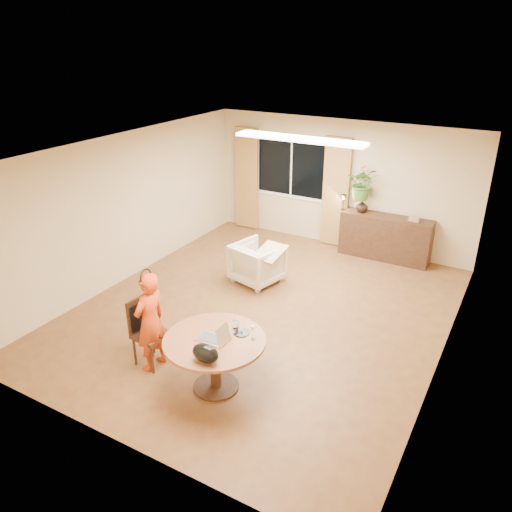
{
  "coord_description": "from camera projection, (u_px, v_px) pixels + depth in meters",
  "views": [
    {
      "loc": [
        3.35,
        -6.14,
        4.13
      ],
      "look_at": [
        -0.01,
        -0.2,
        1.05
      ],
      "focal_mm": 35.0,
      "sensor_mm": 36.0,
      "label": 1
    }
  ],
  "objects": [
    {
      "name": "floor",
      "position": [
        263.0,
        311.0,
        8.07
      ],
      "size": [
        6.5,
        6.5,
        0.0
      ],
      "primitive_type": "plane",
      "color": "brown",
      "rests_on": "ground"
    },
    {
      "name": "ceiling",
      "position": [
        264.0,
        151.0,
        7.0
      ],
      "size": [
        6.5,
        6.5,
        0.0
      ],
      "primitive_type": "plane",
      "rotation": [
        3.14,
        0.0,
        0.0
      ],
      "color": "white",
      "rests_on": "wall_back"
    },
    {
      "name": "wall_back",
      "position": [
        340.0,
        184.0,
        10.11
      ],
      "size": [
        5.5,
        0.0,
        5.5
      ],
      "primitive_type": "plane",
      "rotation": [
        1.57,
        0.0,
        0.0
      ],
      "color": "tan",
      "rests_on": "floor"
    },
    {
      "name": "wall_left",
      "position": [
        127.0,
        208.0,
        8.77
      ],
      "size": [
        0.0,
        6.5,
        6.5
      ],
      "primitive_type": "plane",
      "rotation": [
        1.57,
        0.0,
        1.57
      ],
      "color": "tan",
      "rests_on": "floor"
    },
    {
      "name": "wall_right",
      "position": [
        454.0,
        277.0,
        6.3
      ],
      "size": [
        0.0,
        6.5,
        6.5
      ],
      "primitive_type": "plane",
      "rotation": [
        1.57,
        0.0,
        -1.57
      ],
      "color": "tan",
      "rests_on": "floor"
    },
    {
      "name": "window",
      "position": [
        291.0,
        168.0,
        10.51
      ],
      "size": [
        1.7,
        0.03,
        1.3
      ],
      "color": "white",
      "rests_on": "wall_back"
    },
    {
      "name": "curtain_left",
      "position": [
        247.0,
        179.0,
        11.07
      ],
      "size": [
        0.55,
        0.08,
        2.25
      ],
      "primitive_type": "cube",
      "color": "olive",
      "rests_on": "wall_back"
    },
    {
      "name": "curtain_right",
      "position": [
        336.0,
        193.0,
        10.13
      ],
      "size": [
        0.55,
        0.08,
        2.25
      ],
      "primitive_type": "cube",
      "color": "olive",
      "rests_on": "wall_back"
    },
    {
      "name": "ceiling_panel",
      "position": [
        300.0,
        139.0,
        7.97
      ],
      "size": [
        2.2,
        0.35,
        0.05
      ],
      "primitive_type": "cube",
      "color": "white",
      "rests_on": "ceiling"
    },
    {
      "name": "dining_table",
      "position": [
        215.0,
        350.0,
        6.12
      ],
      "size": [
        1.26,
        1.26,
        0.72
      ],
      "color": "brown",
      "rests_on": "floor"
    },
    {
      "name": "dining_chair",
      "position": [
        151.0,
        333.0,
        6.63
      ],
      "size": [
        0.49,
        0.46,
        0.95
      ],
      "primitive_type": null,
      "rotation": [
        0.0,
        0.0,
        -0.1
      ],
      "color": "black",
      "rests_on": "floor"
    },
    {
      "name": "child",
      "position": [
        150.0,
        322.0,
        6.47
      ],
      "size": [
        0.53,
        0.37,
        1.39
      ],
      "primitive_type": "imported",
      "rotation": [
        0.0,
        0.0,
        -1.64
      ],
      "color": "#B51D0D",
      "rests_on": "floor"
    },
    {
      "name": "laptop",
      "position": [
        212.0,
        331.0,
        6.0
      ],
      "size": [
        0.37,
        0.24,
        0.24
      ],
      "primitive_type": null,
      "rotation": [
        0.0,
        0.0,
        0.0
      ],
      "color": "#B7B7BC",
      "rests_on": "dining_table"
    },
    {
      "name": "tumbler",
      "position": [
        236.0,
        325.0,
        6.26
      ],
      "size": [
        0.08,
        0.08,
        0.11
      ],
      "primitive_type": null,
      "rotation": [
        0.0,
        0.0,
        -0.13
      ],
      "color": "white",
      "rests_on": "dining_table"
    },
    {
      "name": "wine_glass",
      "position": [
        253.0,
        333.0,
        6.02
      ],
      "size": [
        0.07,
        0.07,
        0.19
      ],
      "primitive_type": null,
      "rotation": [
        0.0,
        0.0,
        -0.07
      ],
      "color": "white",
      "rests_on": "dining_table"
    },
    {
      "name": "pot_lid",
      "position": [
        241.0,
        332.0,
        6.17
      ],
      "size": [
        0.22,
        0.22,
        0.03
      ],
      "primitive_type": null,
      "rotation": [
        0.0,
        0.0,
        -0.13
      ],
      "color": "white",
      "rests_on": "dining_table"
    },
    {
      "name": "handbag",
      "position": [
        205.0,
        353.0,
        5.6
      ],
      "size": [
        0.37,
        0.27,
        0.22
      ],
      "primitive_type": null,
      "rotation": [
        0.0,
        0.0,
        -0.23
      ],
      "color": "black",
      "rests_on": "dining_table"
    },
    {
      "name": "armchair",
      "position": [
        258.0,
        263.0,
        8.9
      ],
      "size": [
        0.95,
        0.96,
        0.73
      ],
      "primitive_type": "imported",
      "rotation": [
        0.0,
        0.0,
        2.9
      ],
      "color": "beige",
      "rests_on": "floor"
    },
    {
      "name": "throw",
      "position": [
        270.0,
        248.0,
        8.55
      ],
      "size": [
        0.51,
        0.6,
        0.03
      ],
      "primitive_type": null,
      "rotation": [
        0.0,
        0.0,
        -0.12
      ],
      "color": "beige",
      "rests_on": "armchair"
    },
    {
      "name": "sideboard",
      "position": [
        385.0,
        237.0,
        9.79
      ],
      "size": [
        1.76,
        0.43,
        0.88
      ],
      "primitive_type": "cube",
      "color": "black",
      "rests_on": "floor"
    },
    {
      "name": "vase",
      "position": [
        362.0,
        206.0,
        9.79
      ],
      "size": [
        0.27,
        0.27,
        0.25
      ],
      "primitive_type": "imported",
      "rotation": [
        0.0,
        0.0,
        0.15
      ],
      "color": "black",
      "rests_on": "sideboard"
    },
    {
      "name": "bouquet",
      "position": [
        363.0,
        183.0,
        9.62
      ],
      "size": [
        0.69,
        0.64,
        0.66
      ],
      "primitive_type": "imported",
      "rotation": [
        0.0,
        0.0,
        0.23
      ],
      "color": "#2B5F23",
      "rests_on": "vase"
    },
    {
      "name": "book_stack",
      "position": [
        414.0,
        219.0,
        9.37
      ],
      "size": [
        0.21,
        0.17,
        0.08
      ],
      "primitive_type": null,
      "rotation": [
        0.0,
        0.0,
        -0.13
      ],
      "color": "olive",
      "rests_on": "sideboard"
    },
    {
      "name": "desk_lamp",
      "position": [
        343.0,
        202.0,
        9.91
      ],
      "size": [
        0.15,
        0.15,
        0.33
      ],
      "primitive_type": null,
      "rotation": [
        0.0,
        0.0,
        -0.09
      ],
      "color": "black",
      "rests_on": "sideboard"
    }
  ]
}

